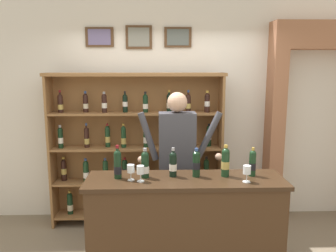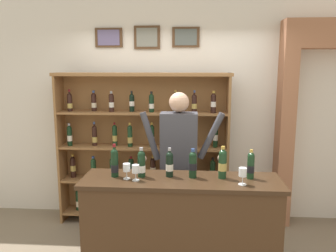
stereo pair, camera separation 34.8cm
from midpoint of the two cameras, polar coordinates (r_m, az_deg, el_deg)
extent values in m
cube|color=silver|center=(4.56, -2.62, 3.40)|extent=(12.00, 0.16, 3.01)
cube|color=#4C331E|center=(4.54, -13.73, 14.39)|extent=(0.36, 0.02, 0.24)
cube|color=slate|center=(4.53, -13.77, 14.40)|extent=(0.28, 0.01, 0.20)
cube|color=#4C331E|center=(4.47, -7.26, 14.67)|extent=(0.33, 0.02, 0.29)
cube|color=slate|center=(4.45, -7.28, 14.68)|extent=(0.27, 0.01, 0.23)
cube|color=#4C331E|center=(4.45, -0.64, 14.76)|extent=(0.35, 0.02, 0.25)
cube|color=#4D5450|center=(4.43, -0.63, 14.78)|extent=(0.28, 0.01, 0.20)
cube|color=olive|center=(4.56, -21.11, -4.01)|extent=(0.03, 0.30, 1.96)
cube|color=olive|center=(4.35, 6.55, -4.07)|extent=(0.03, 0.30, 1.96)
cube|color=olive|center=(4.47, -7.44, -3.71)|extent=(2.17, 0.02, 1.96)
cube|color=olive|center=(4.61, -7.37, -14.51)|extent=(2.11, 0.29, 0.03)
cylinder|color=black|center=(4.73, -18.31, -12.58)|extent=(0.07, 0.07, 0.24)
sphere|color=black|center=(4.68, -18.40, -11.14)|extent=(0.07, 0.07, 0.07)
cylinder|color=black|center=(4.67, -18.42, -10.81)|extent=(0.03, 0.03, 0.07)
cylinder|color=#B79338|center=(4.66, -18.43, -10.53)|extent=(0.04, 0.04, 0.03)
cylinder|color=beige|center=(4.74, -18.29, -12.95)|extent=(0.07, 0.07, 0.08)
cylinder|color=#19381E|center=(4.58, -12.26, -13.02)|extent=(0.07, 0.07, 0.24)
sphere|color=#19381E|center=(4.53, -12.32, -11.56)|extent=(0.07, 0.07, 0.07)
cylinder|color=#19381E|center=(4.52, -12.34, -11.14)|extent=(0.03, 0.03, 0.08)
cylinder|color=#B79338|center=(4.51, -12.35, -10.77)|extent=(0.03, 0.03, 0.03)
cylinder|color=silver|center=(4.59, -12.24, -13.39)|extent=(0.07, 0.07, 0.08)
cylinder|color=black|center=(4.54, -7.78, -13.16)|extent=(0.07, 0.07, 0.23)
sphere|color=black|center=(4.49, -7.82, -11.72)|extent=(0.07, 0.07, 0.07)
cylinder|color=black|center=(4.48, -7.83, -11.37)|extent=(0.03, 0.03, 0.07)
cylinder|color=navy|center=(4.47, -7.84, -11.07)|extent=(0.03, 0.03, 0.03)
cylinder|color=tan|center=(4.55, -7.77, -13.39)|extent=(0.07, 0.07, 0.07)
cylinder|color=black|center=(4.52, -2.59, -13.10)|extent=(0.07, 0.07, 0.24)
sphere|color=black|center=(4.47, -2.61, -11.60)|extent=(0.07, 0.07, 0.07)
cylinder|color=black|center=(4.46, -2.61, -11.19)|extent=(0.03, 0.03, 0.08)
cylinder|color=#99999E|center=(4.45, -2.61, -10.82)|extent=(0.04, 0.04, 0.03)
cylinder|color=silver|center=(4.53, -2.59, -13.46)|extent=(0.07, 0.07, 0.08)
cylinder|color=black|center=(4.54, 3.25, -12.97)|extent=(0.07, 0.07, 0.25)
sphere|color=black|center=(4.50, 3.27, -11.46)|extent=(0.07, 0.07, 0.07)
cylinder|color=black|center=(4.49, 3.27, -11.18)|extent=(0.03, 0.03, 0.06)
cylinder|color=#99999E|center=(4.48, 3.27, -10.96)|extent=(0.03, 0.03, 0.03)
cylinder|color=silver|center=(4.55, 3.25, -13.16)|extent=(0.07, 0.07, 0.08)
cube|color=olive|center=(4.45, -7.50, -9.29)|extent=(2.11, 0.29, 0.02)
cylinder|color=black|center=(4.63, -19.27, -7.32)|extent=(0.07, 0.07, 0.23)
sphere|color=black|center=(4.60, -19.36, -5.86)|extent=(0.07, 0.07, 0.07)
cylinder|color=black|center=(4.59, -19.38, -5.48)|extent=(0.03, 0.03, 0.08)
cylinder|color=#B79338|center=(4.58, -19.40, -5.14)|extent=(0.04, 0.04, 0.03)
cylinder|color=tan|center=(4.63, -19.28, -7.25)|extent=(0.07, 0.07, 0.07)
cylinder|color=#19381E|center=(4.49, -15.88, -7.67)|extent=(0.07, 0.07, 0.24)
sphere|color=#19381E|center=(4.45, -15.96, -6.15)|extent=(0.07, 0.07, 0.07)
cylinder|color=#19381E|center=(4.44, -15.97, -5.79)|extent=(0.03, 0.03, 0.07)
cylinder|color=navy|center=(4.44, -15.99, -5.49)|extent=(0.04, 0.04, 0.03)
cylinder|color=silver|center=(4.49, -15.86, -7.99)|extent=(0.07, 0.07, 0.08)
cylinder|color=#19381E|center=(4.45, -12.75, -7.63)|extent=(0.07, 0.07, 0.24)
sphere|color=#19381E|center=(4.41, -12.81, -6.07)|extent=(0.07, 0.07, 0.07)
cylinder|color=#19381E|center=(4.41, -12.82, -5.77)|extent=(0.03, 0.03, 0.06)
cylinder|color=navy|center=(4.40, -12.83, -5.53)|extent=(0.03, 0.03, 0.03)
cylinder|color=silver|center=(4.46, -12.74, -7.87)|extent=(0.07, 0.07, 0.08)
cylinder|color=black|center=(4.42, -9.57, -7.64)|extent=(0.07, 0.07, 0.25)
sphere|color=black|center=(4.38, -9.62, -6.03)|extent=(0.07, 0.07, 0.07)
cylinder|color=black|center=(4.37, -9.63, -5.73)|extent=(0.03, 0.03, 0.06)
cylinder|color=maroon|center=(4.37, -9.63, -5.47)|extent=(0.03, 0.03, 0.03)
cylinder|color=black|center=(4.41, -9.57, -7.60)|extent=(0.07, 0.07, 0.08)
cylinder|color=black|center=(4.43, -5.88, -7.52)|extent=(0.07, 0.07, 0.24)
sphere|color=black|center=(4.39, -5.91, -5.95)|extent=(0.07, 0.07, 0.07)
cylinder|color=black|center=(4.39, -5.91, -5.61)|extent=(0.03, 0.03, 0.07)
cylinder|color=#B79338|center=(4.38, -5.92, -5.32)|extent=(0.03, 0.03, 0.03)
cylinder|color=beige|center=(4.43, -5.88, -7.51)|extent=(0.07, 0.07, 0.08)
cylinder|color=#19381E|center=(4.41, -2.57, -7.65)|extent=(0.07, 0.07, 0.23)
sphere|color=#19381E|center=(4.37, -2.58, -6.15)|extent=(0.07, 0.07, 0.07)
cylinder|color=#19381E|center=(4.37, -2.59, -5.82)|extent=(0.03, 0.03, 0.07)
cylinder|color=maroon|center=(4.36, -2.59, -5.54)|extent=(0.04, 0.04, 0.03)
cylinder|color=tan|center=(4.42, -2.57, -7.98)|extent=(0.07, 0.07, 0.07)
cylinder|color=black|center=(4.42, 0.94, -7.64)|extent=(0.07, 0.07, 0.22)
sphere|color=black|center=(4.38, 0.95, -6.18)|extent=(0.07, 0.07, 0.07)
cylinder|color=black|center=(4.37, 0.95, -5.83)|extent=(0.03, 0.03, 0.07)
cylinder|color=navy|center=(4.37, 0.95, -5.52)|extent=(0.03, 0.03, 0.03)
cylinder|color=silver|center=(4.43, 0.94, -7.98)|extent=(0.07, 0.07, 0.07)
cylinder|color=#19381E|center=(4.41, 4.22, -7.61)|extent=(0.07, 0.07, 0.23)
sphere|color=#19381E|center=(4.38, 4.24, -6.09)|extent=(0.07, 0.07, 0.07)
cylinder|color=#19381E|center=(4.37, 4.25, -5.71)|extent=(0.03, 0.03, 0.07)
cylinder|color=black|center=(4.36, 4.25, -5.37)|extent=(0.04, 0.04, 0.03)
cylinder|color=silver|center=(4.42, 4.22, -7.72)|extent=(0.07, 0.07, 0.07)
cube|color=olive|center=(4.32, -7.63, -3.71)|extent=(2.11, 0.29, 0.02)
cylinder|color=black|center=(4.46, -19.84, -2.16)|extent=(0.06, 0.06, 0.22)
sphere|color=black|center=(4.44, -19.93, -0.67)|extent=(0.06, 0.06, 0.06)
cylinder|color=black|center=(4.43, -19.95, -0.33)|extent=(0.03, 0.03, 0.06)
cylinder|color=#99999E|center=(4.43, -19.97, -0.05)|extent=(0.03, 0.03, 0.03)
cylinder|color=silver|center=(4.46, -19.83, -2.32)|extent=(0.06, 0.06, 0.07)
cylinder|color=black|center=(4.40, -15.79, -2.10)|extent=(0.06, 0.06, 0.22)
sphere|color=black|center=(4.38, -15.86, -0.61)|extent=(0.06, 0.06, 0.06)
cylinder|color=black|center=(4.37, -15.88, -0.14)|extent=(0.02, 0.02, 0.08)
cylinder|color=navy|center=(4.37, -15.90, 0.26)|extent=(0.03, 0.03, 0.03)
cylinder|color=tan|center=(4.41, -15.77, -2.51)|extent=(0.06, 0.06, 0.07)
cylinder|color=#19381E|center=(4.36, -12.42, -1.99)|extent=(0.06, 0.06, 0.23)
sphere|color=#19381E|center=(4.34, -12.48, -0.43)|extent=(0.06, 0.06, 0.06)
cylinder|color=#19381E|center=(4.34, -12.50, -0.07)|extent=(0.02, 0.02, 0.06)
cylinder|color=maroon|center=(4.33, -12.51, 0.21)|extent=(0.03, 0.03, 0.03)
cylinder|color=tan|center=(4.37, -12.41, -2.25)|extent=(0.06, 0.06, 0.07)
cylinder|color=#19381E|center=(4.30, -9.83, -2.08)|extent=(0.06, 0.06, 0.23)
sphere|color=#19381E|center=(4.27, -9.88, -0.47)|extent=(0.06, 0.06, 0.06)
cylinder|color=#19381E|center=(4.27, -9.89, -0.09)|extent=(0.03, 0.03, 0.07)
cylinder|color=#B79338|center=(4.26, -9.90, 0.22)|extent=(0.03, 0.03, 0.03)
cylinder|color=tan|center=(4.30, -9.81, -2.51)|extent=(0.06, 0.06, 0.08)
cylinder|color=#19381E|center=(4.28, -6.10, -2.02)|extent=(0.06, 0.06, 0.24)
sphere|color=#19381E|center=(4.25, -6.13, -0.39)|extent=(0.06, 0.06, 0.06)
cylinder|color=#19381E|center=(4.25, -6.14, 0.00)|extent=(0.03, 0.03, 0.07)
cylinder|color=#B79338|center=(4.24, -6.15, 0.33)|extent=(0.03, 0.03, 0.03)
cylinder|color=silver|center=(4.28, -6.10, -2.38)|extent=(0.06, 0.06, 0.08)
cylinder|color=black|center=(4.28, -2.40, -1.96)|extent=(0.06, 0.06, 0.24)
sphere|color=black|center=(4.25, -2.41, -0.31)|extent=(0.06, 0.06, 0.06)
cylinder|color=black|center=(4.25, -2.41, 0.04)|extent=(0.03, 0.03, 0.06)
cylinder|color=#B79338|center=(4.24, -2.42, 0.33)|extent=(0.03, 0.03, 0.03)
cylinder|color=tan|center=(4.28, -2.40, -2.15)|extent=(0.06, 0.06, 0.08)
cylinder|color=black|center=(4.28, 0.75, -2.07)|extent=(0.06, 0.06, 0.22)
sphere|color=black|center=(4.25, 0.76, -0.55)|extent=(0.06, 0.06, 0.06)
cylinder|color=black|center=(4.25, 0.76, -0.18)|extent=(0.03, 0.03, 0.07)
cylinder|color=navy|center=(4.25, 0.76, 0.12)|extent=(0.03, 0.03, 0.03)
cylinder|color=beige|center=(4.28, 0.75, -2.04)|extent=(0.06, 0.06, 0.07)
cylinder|color=black|center=(4.31, 4.63, -1.93)|extent=(0.06, 0.06, 0.23)
sphere|color=black|center=(4.29, 4.65, -0.35)|extent=(0.06, 0.06, 0.06)
cylinder|color=black|center=(4.29, 4.65, -0.05)|extent=(0.03, 0.03, 0.06)
cylinder|color=black|center=(4.28, 4.66, 0.18)|extent=(0.03, 0.03, 0.03)
cylinder|color=silver|center=(4.31, 4.63, -1.81)|extent=(0.06, 0.06, 0.07)
cube|color=olive|center=(4.24, -7.77, 2.14)|extent=(2.11, 0.29, 0.02)
cylinder|color=black|center=(4.42, -19.90, 3.37)|extent=(0.06, 0.06, 0.19)
sphere|color=black|center=(4.41, -19.97, 4.68)|extent=(0.06, 0.06, 0.06)
cylinder|color=black|center=(4.40, -20.00, 5.14)|extent=(0.02, 0.02, 0.08)
cylinder|color=maroon|center=(4.40, -20.03, 5.54)|extent=(0.03, 0.03, 0.03)
cylinder|color=tan|center=(4.42, -19.87, 3.03)|extent=(0.07, 0.07, 0.06)
cylinder|color=black|center=(4.37, -15.98, 3.50)|extent=(0.06, 0.06, 0.19)
sphere|color=black|center=(4.36, -16.05, 4.82)|extent=(0.06, 0.06, 0.06)
cylinder|color=black|center=(4.35, -16.07, 5.19)|extent=(0.03, 0.03, 0.07)
cylinder|color=navy|center=(4.35, -16.08, 5.49)|extent=(0.03, 0.03, 0.03)
cylinder|color=beige|center=(4.37, -15.97, 3.25)|extent=(0.07, 0.07, 0.06)
cylinder|color=black|center=(4.27, -13.02, 3.51)|extent=(0.06, 0.06, 0.19)
sphere|color=black|center=(4.26, -13.08, 4.89)|extent=(0.06, 0.06, 0.06)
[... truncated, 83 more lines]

